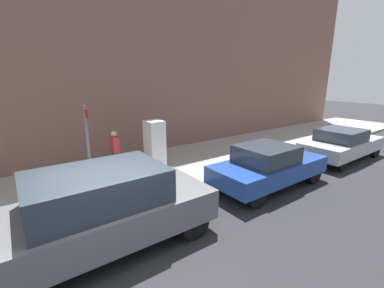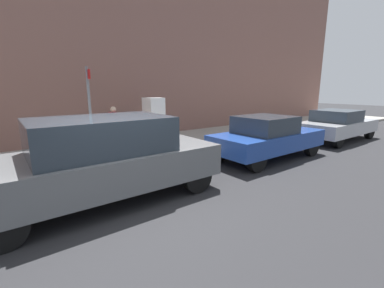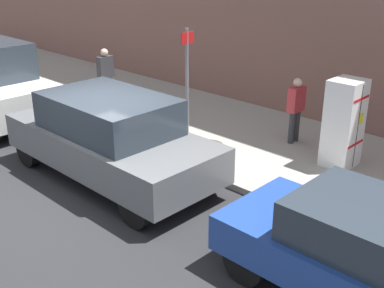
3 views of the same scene
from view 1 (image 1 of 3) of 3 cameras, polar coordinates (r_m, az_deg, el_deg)
name	(u,v)px [view 1 (image 1 of 3)]	position (r m, az deg, el deg)	size (l,w,h in m)	color
ground_plane	(121,253)	(6.02, -15.56, -22.34)	(80.00, 80.00, 0.00)	#28282B
sidewalk_slab	(77,187)	(9.34, -24.26, -8.74)	(4.47, 44.00, 0.14)	#9E998E
building_facade_near	(43,49)	(12.09, -30.24, 17.81)	(2.37, 39.60, 9.27)	#7F564C
discarded_refrigerator	(155,144)	(9.98, -8.28, -0.09)	(0.72, 0.62, 1.84)	white
manhole_cover	(93,195)	(8.38, -21.07, -10.52)	(0.70, 0.70, 0.02)	#47443F
street_sign_post	(89,151)	(7.31, -21.93, -1.54)	(0.36, 0.07, 2.74)	slate
pedestrian_standing_near	(115,149)	(9.84, -16.78, -1.05)	(0.45, 0.22, 1.55)	#333338
parked_suv_gray	(100,209)	(5.82, -19.80, -13.49)	(1.99, 4.82, 1.76)	slate
parked_hatchback_blue	(268,166)	(8.87, 16.58, -4.64)	(1.75, 4.16, 1.44)	#23479E
parked_sedan_silver	(342,144)	(13.17, 30.31, 0.08)	(1.80, 4.37, 1.39)	silver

